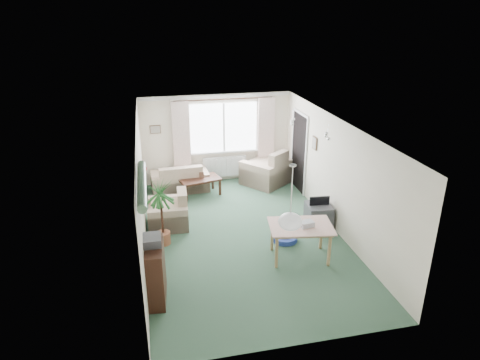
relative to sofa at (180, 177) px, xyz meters
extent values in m
plane|color=#32543F|center=(1.07, -2.75, -0.37)|extent=(6.50, 6.50, 0.00)
cube|color=white|center=(1.27, 0.48, 1.13)|extent=(1.80, 0.03, 1.30)
cube|color=black|center=(1.27, 0.40, 1.90)|extent=(2.60, 0.03, 0.03)
cube|color=beige|center=(0.12, 0.38, 0.90)|extent=(0.45, 0.08, 2.00)
cube|color=beige|center=(2.42, 0.38, 0.90)|extent=(0.45, 0.08, 2.00)
cube|color=white|center=(1.27, 0.44, 0.03)|extent=(1.20, 0.10, 0.55)
cube|color=black|center=(3.06, -0.55, 0.63)|extent=(0.03, 0.95, 2.00)
sphere|color=white|center=(1.27, -5.05, 1.11)|extent=(0.36, 0.36, 0.36)
cylinder|color=#196626|center=(-0.85, -5.05, 1.91)|extent=(1.60, 1.60, 0.12)
sphere|color=silver|center=(2.37, -1.85, 1.85)|extent=(0.20, 0.20, 0.20)
sphere|color=silver|center=(2.67, -3.05, 1.85)|extent=(0.20, 0.20, 0.20)
cube|color=brown|center=(-0.53, 0.48, 1.18)|extent=(0.28, 0.03, 0.22)
cube|color=brown|center=(3.05, -1.55, 1.18)|extent=(0.03, 0.24, 0.30)
cube|color=beige|center=(0.00, 0.00, 0.00)|extent=(1.51, 0.86, 0.73)
cube|color=#C6B796|center=(2.33, -0.02, 0.12)|extent=(1.48, 1.47, 0.97)
cube|color=beige|center=(-0.43, -1.93, 0.03)|extent=(0.88, 0.93, 0.80)
cube|color=black|center=(0.47, -0.44, -0.14)|extent=(1.12, 0.79, 0.45)
cube|color=brown|center=(0.53, -0.41, 0.17)|extent=(0.12, 0.04, 0.16)
cube|color=black|center=(-0.77, -4.48, 0.13)|extent=(0.33, 0.83, 1.00)
cube|color=#404046|center=(-0.78, -4.43, 0.70)|extent=(0.28, 0.35, 0.14)
cylinder|color=#1F5C27|center=(-0.58, -2.72, 0.33)|extent=(0.77, 0.77, 1.40)
cube|color=#9F8D56|center=(1.94, -3.81, -0.03)|extent=(1.17, 0.87, 0.67)
cube|color=silver|center=(2.03, -3.86, 0.37)|extent=(0.27, 0.21, 0.12)
cube|color=#36363B|center=(2.77, -2.69, -0.11)|extent=(0.57, 0.61, 0.52)
cylinder|color=#212E9A|center=(1.87, -3.12, -0.31)|extent=(0.62, 0.62, 0.10)
camera|label=1|loc=(-0.70, -10.48, 4.10)|focal=32.00mm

